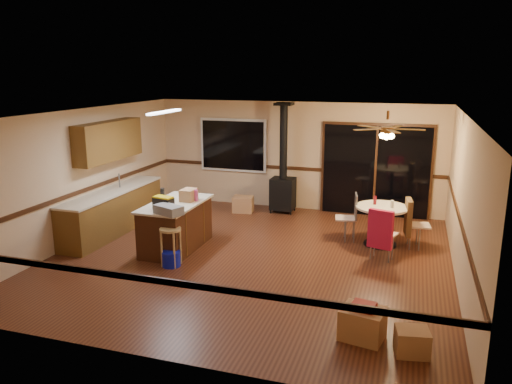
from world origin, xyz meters
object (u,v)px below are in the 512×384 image
at_px(kitchen_island, 176,226).
at_px(box_corner_b, 412,342).
at_px(blue_bucket, 171,259).
at_px(chair_right, 410,217).
at_px(wood_stove, 283,182).
at_px(chair_left, 351,212).
at_px(box_under_window, 243,204).
at_px(bar_stool, 171,247).
at_px(dining_table, 381,218).
at_px(toolbox_black, 163,203).
at_px(toolbox_grey, 169,210).
at_px(box_corner_a, 363,323).
at_px(chair_near, 381,229).

distance_m(kitchen_island, box_corner_b, 5.00).
xyz_separation_m(blue_bucket, box_corner_b, (4.03, -1.62, 0.02)).
relative_size(kitchen_island, chair_right, 2.40).
relative_size(wood_stove, chair_left, 4.89).
bearing_deg(kitchen_island, box_under_window, 81.98).
bearing_deg(box_corner_b, blue_bucket, 158.09).
xyz_separation_m(bar_stool, box_under_window, (0.08, 3.58, -0.15)).
relative_size(kitchen_island, chair_left, 3.26).
bearing_deg(dining_table, toolbox_black, -154.17).
height_order(kitchen_island, chair_right, chair_right).
distance_m(toolbox_grey, dining_table, 4.07).
xyz_separation_m(kitchen_island, dining_table, (3.71, 1.37, 0.08)).
bearing_deg(chair_right, box_under_window, 160.38).
height_order(kitchen_island, toolbox_black, toolbox_black).
bearing_deg(dining_table, box_corner_b, -80.56).
bearing_deg(kitchen_island, wood_stove, 66.91).
xyz_separation_m(kitchen_island, toolbox_black, (-0.01, -0.43, 0.55)).
height_order(toolbox_black, box_corner_b, toolbox_black).
relative_size(blue_bucket, box_corner_b, 0.83).
distance_m(kitchen_island, chair_right, 4.45).
bearing_deg(blue_bucket, dining_table, 33.20).
bearing_deg(chair_right, box_corner_a, -97.52).
relative_size(kitchen_island, wood_stove, 0.67).
bearing_deg(wood_stove, chair_near, -46.14).
xyz_separation_m(bar_stool, dining_table, (3.40, 2.19, 0.20)).
bearing_deg(chair_near, box_under_window, 145.99).
height_order(toolbox_black, blue_bucket, toolbox_black).
bearing_deg(wood_stove, toolbox_grey, -105.74).
bearing_deg(bar_stool, toolbox_black, 129.31).
bearing_deg(chair_left, toolbox_black, -148.44).
bearing_deg(toolbox_grey, box_corner_a, -24.00).
bearing_deg(box_under_window, toolbox_black, -97.20).
xyz_separation_m(wood_stove, dining_table, (2.41, -1.68, -0.19)).
xyz_separation_m(wood_stove, chair_near, (2.45, -2.55, -0.13)).
bearing_deg(bar_stool, toolbox_grey, 125.09).
distance_m(bar_stool, chair_left, 3.64).
bearing_deg(box_corner_a, box_under_window, 123.57).
height_order(bar_stool, dining_table, dining_table).
xyz_separation_m(toolbox_grey, chair_right, (3.99, 2.12, -0.38)).
distance_m(chair_left, box_under_window, 3.03).
xyz_separation_m(bar_stool, blue_bucket, (0.01, -0.03, -0.21)).
xyz_separation_m(toolbox_black, chair_left, (3.12, 1.92, -0.41)).
height_order(chair_right, box_corner_b, chair_right).
bearing_deg(chair_right, toolbox_grey, -151.99).
relative_size(toolbox_grey, box_corner_a, 0.95).
xyz_separation_m(wood_stove, chair_right, (2.92, -1.65, -0.13)).
relative_size(box_corner_a, box_corner_b, 1.36).
xyz_separation_m(kitchen_island, wood_stove, (1.30, 3.05, 0.28)).
distance_m(toolbox_black, chair_near, 3.90).
bearing_deg(box_corner_a, bar_stool, 156.94).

